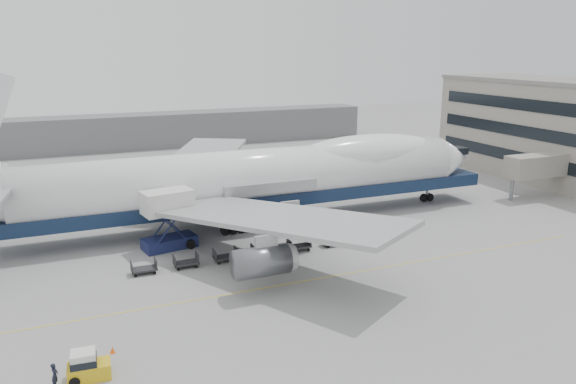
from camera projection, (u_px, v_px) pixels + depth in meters
name	position (u px, v px, depth m)	size (l,w,h in m)	color
ground	(293.00, 257.00, 56.20)	(260.00, 260.00, 0.00)	gray
apron_line	(320.00, 278.00, 50.85)	(60.00, 0.15, 0.01)	gold
hangar	(111.00, 133.00, 113.96)	(110.00, 8.00, 7.00)	slate
airliner	(258.00, 177.00, 65.74)	(67.00, 55.30, 19.98)	white
catering_truck	(168.00, 216.00, 57.77)	(5.83, 4.47, 6.20)	navy
baggage_tug	(87.00, 367.00, 35.29)	(2.71, 1.59, 1.91)	gold
ground_worker	(55.00, 375.00, 34.40)	(0.59, 0.39, 1.63)	black
traffic_cone	(113.00, 350.00, 38.42)	(0.34, 0.34, 0.50)	#FF580D
dolly_0	(144.00, 268.00, 51.82)	(2.30, 1.35, 1.30)	#2D2D30
dolly_1	(186.00, 262.00, 53.31)	(2.30, 1.35, 1.30)	#2D2D30
dolly_2	(226.00, 256.00, 54.79)	(2.30, 1.35, 1.30)	#2D2D30
dolly_3	(263.00, 251.00, 56.27)	(2.30, 1.35, 1.30)	#2D2D30
dolly_4	(299.00, 246.00, 57.75)	(2.30, 1.35, 1.30)	#2D2D30
dolly_5	(333.00, 241.00, 59.23)	(2.30, 1.35, 1.30)	#2D2D30
dolly_6	(365.00, 236.00, 60.72)	(2.30, 1.35, 1.30)	#2D2D30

